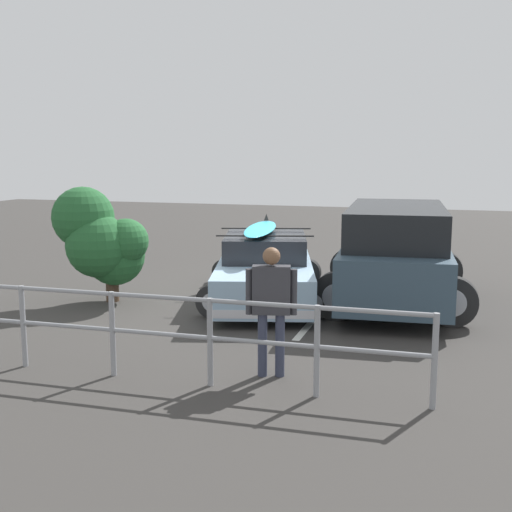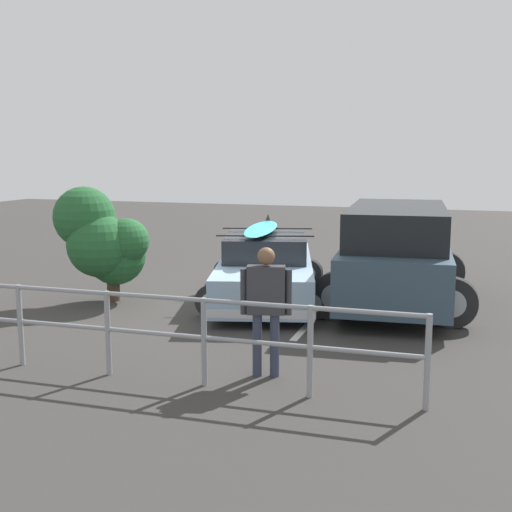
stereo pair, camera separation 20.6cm
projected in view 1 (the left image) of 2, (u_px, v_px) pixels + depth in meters
name	position (u px, v px, depth m)	size (l,w,h in m)	color
ground_plane	(251.00, 300.00, 12.38)	(44.00, 44.00, 0.02)	#383533
parking_stripe	(327.00, 304.00, 12.04)	(4.99, 0.12, 0.00)	silver
sedan_car	(265.00, 269.00, 12.34)	(2.99, 4.78, 1.54)	#8CADC6
suv_car	(395.00, 253.00, 11.94)	(2.91, 5.02, 1.84)	#334756
person_bystander	(271.00, 300.00, 8.00)	(0.63, 0.30, 1.66)	#33384C
railing_fence	(112.00, 322.00, 8.06)	(7.92, 0.21, 1.09)	gray
bush_near_left	(102.00, 240.00, 11.94)	(1.78, 1.46, 2.19)	#4C3828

